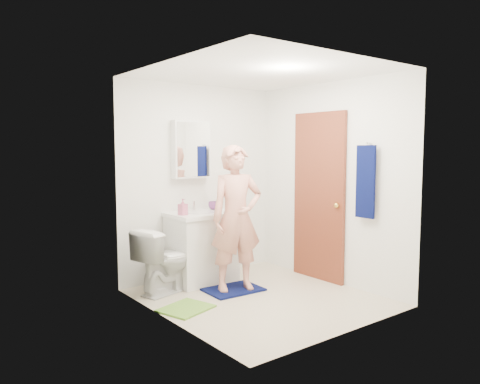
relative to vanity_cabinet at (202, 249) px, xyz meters
name	(u,v)px	position (x,y,z in m)	size (l,w,h in m)	color
floor	(260,299)	(0.15, -0.91, -0.41)	(2.20, 2.40, 0.02)	beige
ceiling	(261,71)	(0.15, -0.91, 2.01)	(2.20, 2.40, 0.02)	white
wall_back	(199,181)	(0.15, 0.30, 0.80)	(2.20, 0.02, 2.40)	white
wall_front	(351,197)	(0.15, -2.12, 0.80)	(2.20, 0.02, 2.40)	white
wall_left	(167,194)	(-0.96, -0.91, 0.80)	(0.02, 2.40, 2.40)	white
wall_right	(331,183)	(1.26, -0.91, 0.80)	(0.02, 2.40, 2.40)	white
vanity_cabinet	(202,249)	(0.00, 0.00, 0.00)	(0.75, 0.55, 0.80)	white
countertop	(202,214)	(0.00, 0.00, 0.43)	(0.79, 0.59, 0.05)	white
sink_basin	(202,213)	(0.00, 0.00, 0.44)	(0.40, 0.40, 0.03)	white
faucet	(194,206)	(0.00, 0.18, 0.51)	(0.03, 0.03, 0.12)	silver
medicine_cabinet	(191,150)	(0.00, 0.22, 1.20)	(0.50, 0.12, 0.70)	white
mirror_panel	(194,150)	(0.00, 0.16, 1.20)	(0.46, 0.01, 0.66)	white
door	(319,197)	(1.22, -0.76, 0.62)	(0.05, 0.80, 2.05)	brown
door_knob	(337,205)	(1.18, -1.08, 0.55)	(0.07, 0.07, 0.07)	gold
towel	(366,182)	(1.18, -1.48, 0.85)	(0.03, 0.24, 0.80)	#070E44
towel_hook	(369,143)	(1.22, -1.48, 1.27)	(0.02, 0.02, 0.06)	silver
toilet	(166,260)	(-0.55, -0.11, -0.03)	(0.41, 0.72, 0.74)	white
bath_mat	(233,290)	(0.08, -0.53, -0.39)	(0.63, 0.45, 0.02)	#070E44
green_rug	(186,308)	(-0.67, -0.74, -0.39)	(0.48, 0.41, 0.02)	#72AE3A
soap_dispenser	(183,207)	(-0.30, -0.07, 0.54)	(0.08, 0.09, 0.19)	#C65C80
toothbrush_cup	(213,205)	(0.26, 0.13, 0.50)	(0.13, 0.13, 0.10)	#76387B
man	(236,218)	(0.10, -0.56, 0.44)	(0.60, 0.39, 1.63)	#E1947E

